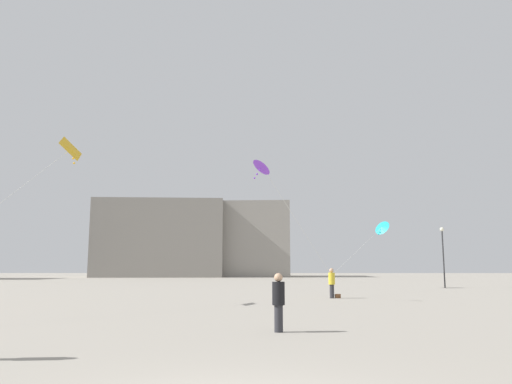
% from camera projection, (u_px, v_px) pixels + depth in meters
% --- Properties ---
extents(person_in_yellow, '(0.38, 0.38, 1.73)m').
position_uv_depth(person_in_yellow, '(332.00, 282.00, 29.30)').
color(person_in_yellow, '#2D2D33').
rests_on(person_in_yellow, ground_plane).
extents(person_in_black, '(0.35, 0.35, 1.62)m').
position_uv_depth(person_in_black, '(279.00, 300.00, 14.06)').
color(person_in_black, '#2D2D33').
rests_on(person_in_black, ground_plane).
extents(kite_violet_diamond, '(4.73, 3.72, 6.36)m').
position_uv_depth(kite_violet_diamond, '(262.00, 167.00, 27.33)').
color(kite_violet_diamond, purple).
extents(kite_amber_delta, '(1.36, 10.73, 6.79)m').
position_uv_depth(kite_amber_delta, '(70.00, 150.00, 24.70)').
color(kite_amber_delta, yellow).
extents(kite_cyan_diamond, '(7.22, 15.24, 4.61)m').
position_uv_depth(kite_cyan_diamond, '(382.00, 228.00, 44.00)').
color(kite_cyan_diamond, '#1EB2C6').
extents(building_centre_hall, '(24.03, 14.71, 14.00)m').
position_uv_depth(building_centre_hall, '(161.00, 239.00, 93.87)').
color(building_centre_hall, gray).
rests_on(building_centre_hall, ground_plane).
extents(building_right_hall, '(13.77, 18.55, 13.85)m').
position_uv_depth(building_right_hall, '(257.00, 241.00, 98.76)').
color(building_right_hall, gray).
rests_on(building_right_hall, ground_plane).
extents(lamppost_east, '(0.36, 0.36, 5.33)m').
position_uv_depth(lamppost_east, '(443.00, 247.00, 44.58)').
color(lamppost_east, '#2D2D30').
rests_on(lamppost_east, ground_plane).
extents(handbag_beside_flyer, '(0.35, 0.22, 0.24)m').
position_uv_depth(handbag_beside_flyer, '(338.00, 296.00, 29.26)').
color(handbag_beside_flyer, brown).
rests_on(handbag_beside_flyer, ground_plane).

